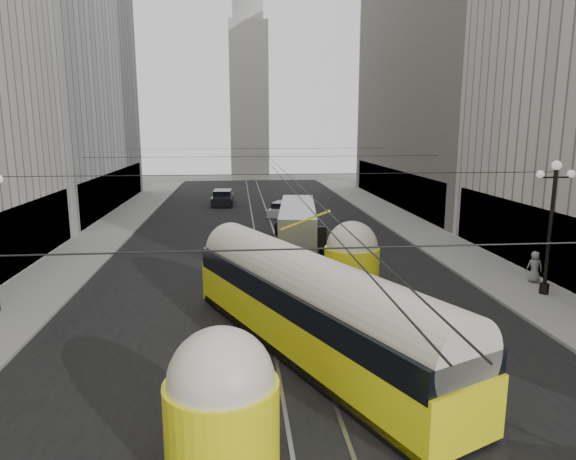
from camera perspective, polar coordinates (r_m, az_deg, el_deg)
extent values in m
cube|color=black|center=(37.72, -2.46, -0.94)|extent=(20.00, 85.00, 0.02)
cube|color=gray|center=(42.29, -19.19, -0.12)|extent=(4.00, 72.00, 0.15)
cube|color=gray|center=(43.39, 13.30, 0.48)|extent=(4.00, 72.00, 0.15)
cube|color=gray|center=(37.69, -3.60, -0.96)|extent=(0.12, 85.00, 0.04)
cube|color=gray|center=(37.76, -1.33, -0.92)|extent=(0.12, 85.00, 0.04)
cube|color=black|center=(31.36, -28.12, -1.07)|extent=(0.10, 18.00, 3.60)
cube|color=#999999|center=(55.65, -25.56, 16.44)|extent=(12.00, 28.00, 28.00)
cube|color=black|center=(54.02, -18.52, 4.35)|extent=(0.10, 25.20, 3.60)
cube|color=black|center=(31.38, 25.25, -0.81)|extent=(0.10, 18.00, 3.60)
cube|color=#514C47|center=(57.29, 18.02, 18.81)|extent=(12.00, 32.00, 32.00)
cube|color=black|center=(55.03, 11.42, 4.83)|extent=(0.10, 28.80, 3.60)
cube|color=#B2AFA8|center=(84.43, -4.36, 14.00)|extent=(6.00, 6.00, 24.00)
cylinder|color=#B2AFA8|center=(86.23, -4.51, 23.33)|extent=(4.80, 4.80, 4.00)
cylinder|color=black|center=(27.08, 27.08, -0.26)|extent=(0.18, 0.18, 6.00)
cylinder|color=black|center=(27.70, 26.57, -5.84)|extent=(0.44, 0.44, 0.50)
cylinder|color=black|center=(26.74, 27.58, 5.21)|extent=(1.60, 0.08, 0.08)
sphere|color=white|center=(26.69, 27.69, 6.38)|extent=(0.44, 0.44, 0.44)
sphere|color=white|center=(26.32, 26.24, 5.58)|extent=(0.36, 0.36, 0.36)
sphere|color=white|center=(27.14, 28.95, 5.47)|extent=(0.36, 0.36, 0.36)
cylinder|color=black|center=(8.77, 7.52, -1.97)|extent=(25.00, 0.03, 0.03)
cylinder|color=black|center=(22.48, -0.54, 6.21)|extent=(25.00, 0.03, 0.03)
cylinder|color=black|center=(36.42, -2.50, 8.16)|extent=(25.00, 0.03, 0.03)
cylinder|color=black|center=(50.39, -3.38, 9.02)|extent=(25.00, 0.03, 0.03)
cylinder|color=black|center=(40.42, -2.81, 8.18)|extent=(0.03, 72.00, 0.03)
cylinder|color=black|center=(40.44, -2.24, 8.19)|extent=(0.03, 72.00, 0.03)
cube|color=#FFF916|center=(18.68, 2.44, -10.46)|extent=(8.36, 14.08, 1.73)
cube|color=black|center=(19.00, 2.42, -12.75)|extent=(8.18, 13.70, 0.31)
cube|color=black|center=(18.30, 2.47, -7.20)|extent=(8.29, 13.90, 0.87)
cylinder|color=silver|center=(18.20, 2.48, -6.29)|extent=(7.99, 13.76, 2.35)
cylinder|color=#FFF916|center=(12.77, -7.31, -21.11)|extent=(2.65, 2.65, 2.35)
sphere|color=silver|center=(12.16, -7.46, -16.23)|extent=(2.45, 2.45, 2.45)
cylinder|color=#FFF916|center=(25.13, 7.07, -4.54)|extent=(2.65, 2.65, 2.35)
sphere|color=silver|center=(24.83, 7.14, -1.82)|extent=(2.45, 2.45, 2.45)
cube|color=#AFB1B5|center=(35.10, 1.07, 0.52)|extent=(3.57, 11.22, 2.76)
cube|color=black|center=(35.02, 1.07, 1.26)|extent=(3.55, 10.84, 1.01)
cube|color=black|center=(29.73, 2.29, -0.84)|extent=(2.11, 0.35, 1.29)
cylinder|color=black|center=(31.60, -0.23, -2.49)|extent=(0.30, 0.92, 0.92)
cylinder|color=black|center=(31.89, 3.88, -2.39)|extent=(0.30, 0.92, 0.92)
cylinder|color=black|center=(38.79, -1.25, 0.10)|extent=(0.30, 0.92, 0.92)
cylinder|color=black|center=(39.03, 2.11, 0.17)|extent=(0.30, 0.92, 0.92)
cube|color=silver|center=(47.35, -0.65, 2.12)|extent=(3.05, 4.41, 0.72)
cube|color=black|center=(47.27, -0.65, 2.73)|extent=(2.19, 2.63, 0.68)
cylinder|color=black|center=(45.95, -1.44, 1.65)|extent=(0.22, 0.58, 0.58)
cylinder|color=black|center=(46.08, 0.43, 1.68)|extent=(0.22, 0.58, 0.58)
cylinder|color=black|center=(48.68, -1.68, 2.20)|extent=(0.22, 0.58, 0.58)
cylinder|color=black|center=(48.80, 0.09, 2.22)|extent=(0.22, 0.58, 0.58)
cube|color=black|center=(54.48, -7.27, 3.34)|extent=(2.28, 5.08, 0.88)
cube|color=black|center=(54.40, -7.28, 4.00)|extent=(1.93, 2.82, 0.84)
cylinder|color=black|center=(52.87, -8.31, 2.88)|extent=(0.22, 0.71, 0.71)
cylinder|color=black|center=(52.81, -6.31, 2.92)|extent=(0.22, 0.71, 0.71)
cylinder|color=black|center=(56.22, -8.16, 3.38)|extent=(0.22, 0.71, 0.71)
cylinder|color=black|center=(56.17, -6.27, 3.42)|extent=(0.22, 0.71, 0.71)
imported|color=slate|center=(29.35, 25.71, -3.70)|extent=(0.87, 0.63, 1.63)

